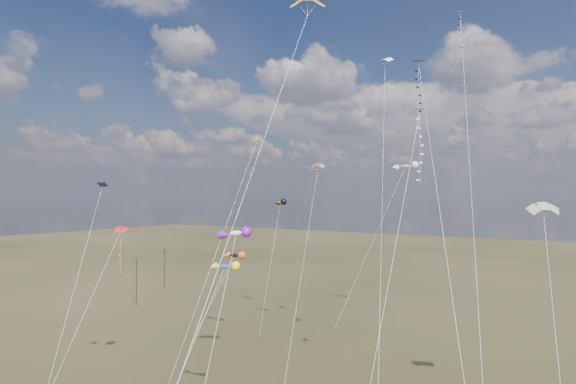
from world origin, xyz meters
The scene contains 17 objects.
utility_pole_near centered at (-38.00, 30.00, 4.09)m, with size 1.40×0.20×8.00m.
utility_pole_far centered at (-46.00, 44.00, 4.09)m, with size 1.40×0.20×8.00m.
diamond_black_high centered at (14.42, 18.91, 27.24)m, with size 11.66×22.43×32.03m.
diamond_navy_tall centered at (15.14, 31.43, 35.08)m, with size 10.89×35.24×41.20m.
diamond_black_mid centered at (-9.52, -0.36, 14.18)m, with size 5.13×10.32×19.89m.
diamond_red_low centered at (-12.26, 5.32, 12.60)m, with size 2.03×10.26×15.45m.
diamond_navy_right centered at (15.85, 13.73, 21.88)m, with size 2.10×18.62×26.28m.
diamond_orange_center centered at (-7.37, 17.67, 17.38)m, with size 1.70×16.99×25.88m.
parafoil_yellow centered at (10.05, 5.00, 33.60)m, with size 7.98×28.44×34.43m.
parafoil_blue_white centered at (8.43, 24.84, 33.48)m, with size 8.33×20.40×34.36m.
parafoil_striped centered at (25.07, 17.91, 17.74)m, with size 4.56×16.01×18.48m.
parafoil_tricolor centered at (-1.78, 27.65, 22.31)m, with size 5.96×15.92×23.00m.
novelty_black_orange centered at (-12.91, 24.73, 10.59)m, with size 4.23×5.65×11.19m.
novelty_orange_black centered at (-13.31, 36.49, 17.45)m, with size 5.83×12.70×18.07m.
novelty_white_purple centered at (7.39, -0.41, 15.91)m, with size 6.09×13.64×16.42m.
novelty_redwhite_stripe centered at (3.58, 44.45, 22.83)m, with size 8.12×11.90×23.53m.
novelty_blue_yellow centered at (2.28, 4.44, 12.62)m, with size 2.54×10.83×13.13m.
Camera 1 is at (30.06, -28.90, 18.79)m, focal length 32.00 mm.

